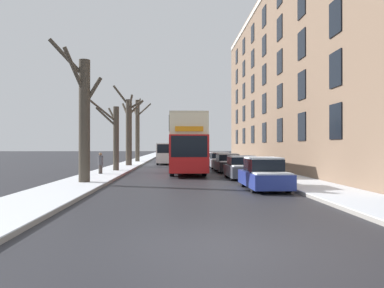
{
  "coord_description": "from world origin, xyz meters",
  "views": [
    {
      "loc": [
        -0.85,
        -7.57,
        2.02
      ],
      "look_at": [
        0.22,
        15.73,
        2.18
      ],
      "focal_mm": 35.0,
      "sensor_mm": 36.0,
      "label": 1
    }
  ],
  "objects_px": {
    "double_decker_bus": "(187,141)",
    "parked_car_4": "(213,159)",
    "parked_car_2": "(228,163)",
    "bare_tree_left_3": "(138,128)",
    "parked_car_3": "(219,161)",
    "parked_car_0": "(264,175)",
    "bare_tree_left_0": "(84,117)",
    "bare_tree_left_2": "(129,128)",
    "parked_car_1": "(242,168)",
    "bare_tree_left_1": "(114,136)",
    "oncoming_van": "(166,153)",
    "pedestrian_left_sidewalk": "(101,163)"
  },
  "relations": [
    {
      "from": "parked_car_0",
      "to": "pedestrian_left_sidewalk",
      "type": "xyz_separation_m",
      "value": [
        -9.3,
        8.51,
        0.19
      ]
    },
    {
      "from": "bare_tree_left_0",
      "to": "parked_car_4",
      "type": "relative_size",
      "value": 1.7
    },
    {
      "from": "parked_car_2",
      "to": "parked_car_4",
      "type": "xyz_separation_m",
      "value": [
        -0.0,
        11.03,
        -0.03
      ]
    },
    {
      "from": "parked_car_1",
      "to": "parked_car_3",
      "type": "bearing_deg",
      "value": 90.0
    },
    {
      "from": "bare_tree_left_1",
      "to": "parked_car_4",
      "type": "height_order",
      "value": "bare_tree_left_1"
    },
    {
      "from": "parked_car_0",
      "to": "oncoming_van",
      "type": "relative_size",
      "value": 0.82
    },
    {
      "from": "parked_car_0",
      "to": "parked_car_1",
      "type": "height_order",
      "value": "parked_car_0"
    },
    {
      "from": "bare_tree_left_0",
      "to": "double_decker_bus",
      "type": "xyz_separation_m",
      "value": [
        5.71,
        8.67,
        -1.18
      ]
    },
    {
      "from": "bare_tree_left_0",
      "to": "parked_car_3",
      "type": "bearing_deg",
      "value": 59.09
    },
    {
      "from": "pedestrian_left_sidewalk",
      "to": "parked_car_2",
      "type": "bearing_deg",
      "value": -43.81
    },
    {
      "from": "bare_tree_left_0",
      "to": "oncoming_van",
      "type": "bearing_deg",
      "value": 80.64
    },
    {
      "from": "bare_tree_left_1",
      "to": "parked_car_1",
      "type": "height_order",
      "value": "bare_tree_left_1"
    },
    {
      "from": "parked_car_3",
      "to": "parked_car_0",
      "type": "bearing_deg",
      "value": -90.0
    },
    {
      "from": "bare_tree_left_3",
      "to": "oncoming_van",
      "type": "relative_size",
      "value": 1.62
    },
    {
      "from": "bare_tree_left_0",
      "to": "double_decker_bus",
      "type": "relative_size",
      "value": 0.72
    },
    {
      "from": "parked_car_1",
      "to": "parked_car_4",
      "type": "height_order",
      "value": "parked_car_1"
    },
    {
      "from": "bare_tree_left_0",
      "to": "parked_car_0",
      "type": "height_order",
      "value": "bare_tree_left_0"
    },
    {
      "from": "parked_car_0",
      "to": "parked_car_4",
      "type": "xyz_separation_m",
      "value": [
        0.0,
        23.12,
        -0.05
      ]
    },
    {
      "from": "double_decker_bus",
      "to": "parked_car_0",
      "type": "xyz_separation_m",
      "value": [
        3.3,
        -11.18,
        -1.73
      ]
    },
    {
      "from": "parked_car_1",
      "to": "oncoming_van",
      "type": "bearing_deg",
      "value": 105.03
    },
    {
      "from": "bare_tree_left_1",
      "to": "pedestrian_left_sidewalk",
      "type": "relative_size",
      "value": 3.73
    },
    {
      "from": "parked_car_4",
      "to": "parked_car_3",
      "type": "bearing_deg",
      "value": -90.0
    },
    {
      "from": "bare_tree_left_1",
      "to": "oncoming_van",
      "type": "xyz_separation_m",
      "value": [
        3.69,
        13.16,
        -1.6
      ]
    },
    {
      "from": "double_decker_bus",
      "to": "parked_car_4",
      "type": "distance_m",
      "value": 12.51
    },
    {
      "from": "parked_car_3",
      "to": "parked_car_1",
      "type": "bearing_deg",
      "value": -90.0
    },
    {
      "from": "pedestrian_left_sidewalk",
      "to": "double_decker_bus",
      "type": "bearing_deg",
      "value": -40.91
    },
    {
      "from": "bare_tree_left_0",
      "to": "bare_tree_left_3",
      "type": "distance_m",
      "value": 27.59
    },
    {
      "from": "oncoming_van",
      "to": "pedestrian_left_sidewalk",
      "type": "distance_m",
      "value": 17.3
    },
    {
      "from": "bare_tree_left_2",
      "to": "double_decker_bus",
      "type": "height_order",
      "value": "bare_tree_left_2"
    },
    {
      "from": "bare_tree_left_1",
      "to": "bare_tree_left_2",
      "type": "height_order",
      "value": "bare_tree_left_2"
    },
    {
      "from": "bare_tree_left_1",
      "to": "parked_car_3",
      "type": "distance_m",
      "value": 10.66
    },
    {
      "from": "parked_car_2",
      "to": "bare_tree_left_0",
      "type": "bearing_deg",
      "value": -133.23
    },
    {
      "from": "bare_tree_left_3",
      "to": "pedestrian_left_sidewalk",
      "type": "distance_m",
      "value": 21.86
    },
    {
      "from": "double_decker_bus",
      "to": "parked_car_4",
      "type": "bearing_deg",
      "value": 74.57
    },
    {
      "from": "bare_tree_left_1",
      "to": "oncoming_van",
      "type": "relative_size",
      "value": 1.17
    },
    {
      "from": "bare_tree_left_0",
      "to": "parked_car_0",
      "type": "relative_size",
      "value": 1.82
    },
    {
      "from": "parked_car_4",
      "to": "bare_tree_left_3",
      "type": "bearing_deg",
      "value": 141.92
    },
    {
      "from": "double_decker_bus",
      "to": "parked_car_2",
      "type": "distance_m",
      "value": 3.84
    },
    {
      "from": "bare_tree_left_3",
      "to": "parked_car_1",
      "type": "bearing_deg",
      "value": -69.87
    },
    {
      "from": "bare_tree_left_3",
      "to": "parked_car_3",
      "type": "relative_size",
      "value": 1.86
    },
    {
      "from": "parked_car_3",
      "to": "pedestrian_left_sidewalk",
      "type": "xyz_separation_m",
      "value": [
        -9.3,
        -9.03,
        0.19
      ]
    },
    {
      "from": "double_decker_bus",
      "to": "parked_car_2",
      "type": "xyz_separation_m",
      "value": [
        3.3,
        0.91,
        -1.74
      ]
    },
    {
      "from": "bare_tree_left_1",
      "to": "parked_car_2",
      "type": "xyz_separation_m",
      "value": [
        8.94,
        -0.08,
        -2.21
      ]
    },
    {
      "from": "pedestrian_left_sidewalk",
      "to": "parked_car_1",
      "type": "bearing_deg",
      "value": -81.11
    },
    {
      "from": "parked_car_4",
      "to": "oncoming_van",
      "type": "relative_size",
      "value": 0.88
    },
    {
      "from": "oncoming_van",
      "to": "bare_tree_left_1",
      "type": "bearing_deg",
      "value": -105.68
    },
    {
      "from": "parked_car_0",
      "to": "parked_car_3",
      "type": "relative_size",
      "value": 0.94
    },
    {
      "from": "double_decker_bus",
      "to": "parked_car_4",
      "type": "relative_size",
      "value": 2.37
    },
    {
      "from": "bare_tree_left_3",
      "to": "bare_tree_left_1",
      "type": "bearing_deg",
      "value": -90.11
    },
    {
      "from": "bare_tree_left_3",
      "to": "bare_tree_left_2",
      "type": "bearing_deg",
      "value": -89.39
    }
  ]
}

